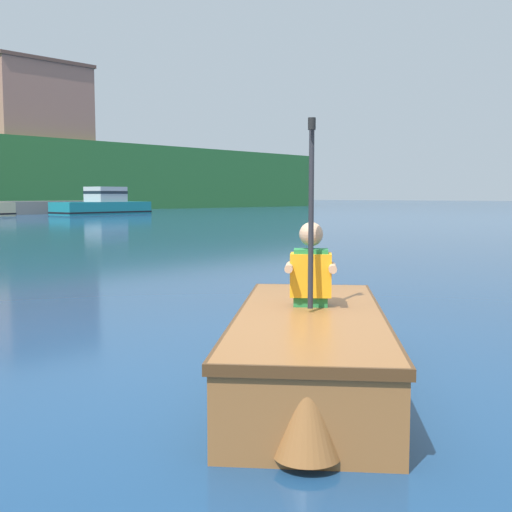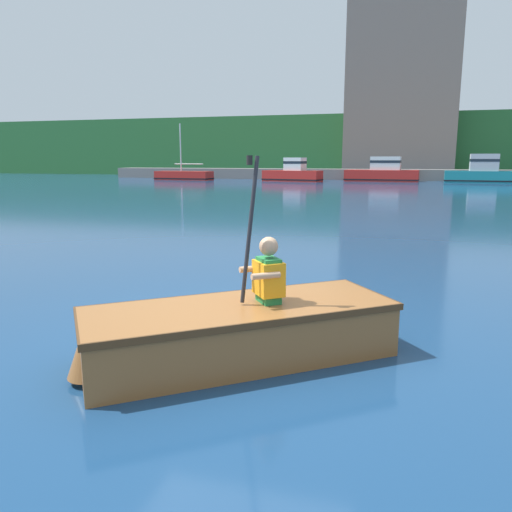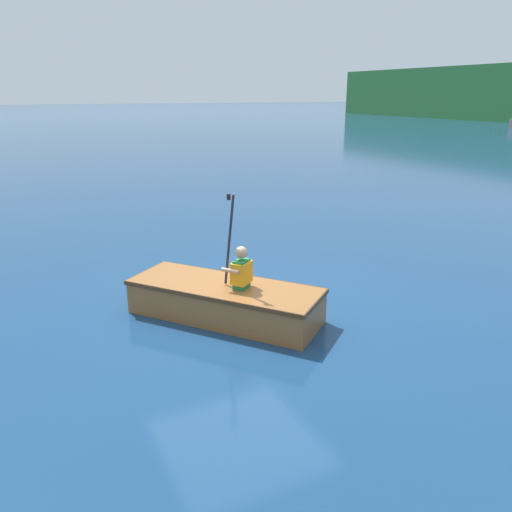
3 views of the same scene
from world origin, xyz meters
name	(u,v)px [view 1 (image 1 of 3)]	position (x,y,z in m)	size (l,w,h in m)	color
ground_plane	(246,385)	(0.00, 0.00, 0.00)	(300.00, 300.00, 0.00)	navy
waterfront_office_block_center	(28,138)	(25.28, 51.54, 6.41)	(8.75, 8.83, 12.79)	#9E6B5B
moored_boat_dock_east_end	(103,205)	(22.37, 35.56, 0.66)	(7.15, 2.93, 1.90)	#197A84
rowboat_foreground	(310,346)	(0.26, -0.35, 0.28)	(2.78, 2.47, 0.50)	#935B2D
person_paddler	(311,268)	(0.50, -0.16, 0.78)	(0.45, 0.45, 1.30)	#267F3F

